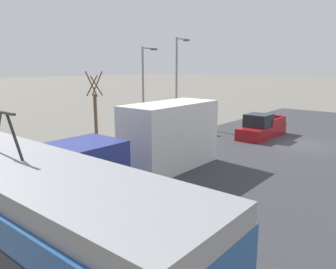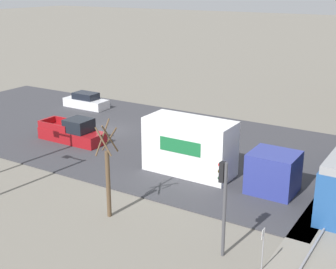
{
  "view_description": "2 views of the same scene",
  "coord_description": "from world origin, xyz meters",
  "px_view_note": "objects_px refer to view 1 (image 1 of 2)",
  "views": [
    {
      "loc": [
        -7.05,
        24.54,
        5.75
      ],
      "look_at": [
        3.8,
        11.26,
        2.16
      ],
      "focal_mm": 35.0,
      "sensor_mm": 36.0,
      "label": 1
    },
    {
      "loc": [
        29.68,
        24.54,
        12.25
      ],
      "look_at": [
        3.54,
        8.35,
        2.16
      ],
      "focal_mm": 50.0,
      "sensor_mm": 36.0,
      "label": 2
    }
  ],
  "objects_px": {
    "light_rail_tram": "(15,219)",
    "street_lamp_mid_block": "(178,76)",
    "pickup_truck": "(261,128)",
    "street_lamp_near_crossing": "(145,81)",
    "street_tree": "(95,113)",
    "box_truck": "(154,142)"
  },
  "relations": [
    {
      "from": "light_rail_tram",
      "to": "street_lamp_mid_block",
      "type": "relative_size",
      "value": 1.47
    },
    {
      "from": "pickup_truck",
      "to": "street_lamp_near_crossing",
      "type": "relative_size",
      "value": 0.75
    },
    {
      "from": "street_tree",
      "to": "street_lamp_near_crossing",
      "type": "relative_size",
      "value": 0.72
    },
    {
      "from": "box_truck",
      "to": "pickup_truck",
      "type": "xyz_separation_m",
      "value": [
        -0.67,
        -12.39,
        -0.96
      ]
    },
    {
      "from": "box_truck",
      "to": "pickup_truck",
      "type": "relative_size",
      "value": 1.8
    },
    {
      "from": "street_lamp_mid_block",
      "to": "box_truck",
      "type": "bearing_deg",
      "value": 122.81
    },
    {
      "from": "street_tree",
      "to": "box_truck",
      "type": "bearing_deg",
      "value": 163.98
    },
    {
      "from": "street_tree",
      "to": "light_rail_tram",
      "type": "bearing_deg",
      "value": 133.54
    },
    {
      "from": "box_truck",
      "to": "street_lamp_mid_block",
      "type": "height_order",
      "value": "street_lamp_mid_block"
    },
    {
      "from": "box_truck",
      "to": "street_tree",
      "type": "distance_m",
      "value": 7.89
    },
    {
      "from": "light_rail_tram",
      "to": "street_lamp_mid_block",
      "type": "xyz_separation_m",
      "value": [
        11.28,
        -21.75,
        3.08
      ]
    },
    {
      "from": "light_rail_tram",
      "to": "box_truck",
      "type": "height_order",
      "value": "light_rail_tram"
    },
    {
      "from": "pickup_truck",
      "to": "street_lamp_mid_block",
      "type": "xyz_separation_m",
      "value": [
        8.89,
        -0.35,
        4.02
      ]
    },
    {
      "from": "street_lamp_mid_block",
      "to": "street_lamp_near_crossing",
      "type": "bearing_deg",
      "value": 59.78
    },
    {
      "from": "box_truck",
      "to": "street_lamp_near_crossing",
      "type": "relative_size",
      "value": 1.36
    },
    {
      "from": "light_rail_tram",
      "to": "street_lamp_near_crossing",
      "type": "bearing_deg",
      "value": -55.52
    },
    {
      "from": "light_rail_tram",
      "to": "street_lamp_near_crossing",
      "type": "relative_size",
      "value": 1.65
    },
    {
      "from": "street_tree",
      "to": "street_lamp_near_crossing",
      "type": "distance_m",
      "value": 8.26
    },
    {
      "from": "box_truck",
      "to": "street_lamp_mid_block",
      "type": "xyz_separation_m",
      "value": [
        8.22,
        -12.74,
        3.06
      ]
    },
    {
      "from": "street_lamp_near_crossing",
      "to": "street_lamp_mid_block",
      "type": "xyz_separation_m",
      "value": [
        -1.68,
        -2.88,
        0.47
      ]
    },
    {
      "from": "pickup_truck",
      "to": "light_rail_tram",
      "type": "bearing_deg",
      "value": 96.36
    },
    {
      "from": "street_tree",
      "to": "pickup_truck",
      "type": "bearing_deg",
      "value": -128.85
    }
  ]
}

